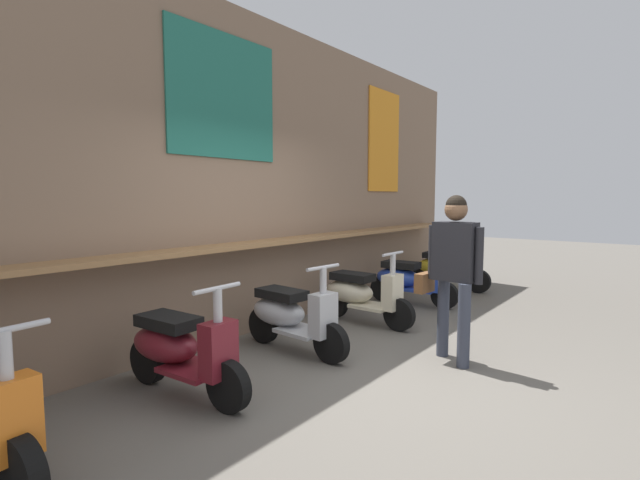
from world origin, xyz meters
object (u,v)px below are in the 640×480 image
scooter_yellow (446,268)px  scooter_cream (360,294)px  scooter_silver (289,315)px  scooter_blue (408,279)px  shopper_with_handbag (453,261)px  scooter_maroon (178,349)px

scooter_yellow → scooter_cream: bearing=-93.2°
scooter_silver → scooter_yellow: bearing=94.0°
scooter_silver → scooter_blue: same height
scooter_blue → scooter_cream: bearing=-93.7°
scooter_blue → shopper_with_handbag: (-1.99, -1.49, 0.62)m
scooter_maroon → shopper_with_handbag: (2.14, -1.49, 0.62)m
scooter_silver → scooter_cream: 1.38m
shopper_with_handbag → scooter_silver: bearing=-59.4°
scooter_yellow → shopper_with_handbag: (-3.46, -1.49, 0.62)m
scooter_cream → shopper_with_handbag: size_ratio=0.84×
scooter_maroon → scooter_silver: bearing=87.1°
scooter_silver → scooter_blue: bearing=94.0°
scooter_cream → scooter_blue: same height
scooter_blue → scooter_silver: bearing=-93.7°
scooter_cream → scooter_yellow: size_ratio=1.00×
scooter_silver → scooter_blue: size_ratio=1.00×
scooter_cream → scooter_blue: bearing=91.2°
scooter_maroon → scooter_blue: same height
scooter_blue → scooter_maroon: bearing=-93.7°
scooter_yellow → scooter_blue: bearing=-93.2°
scooter_yellow → scooter_maroon: bearing=-93.2°
scooter_maroon → scooter_silver: 1.39m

